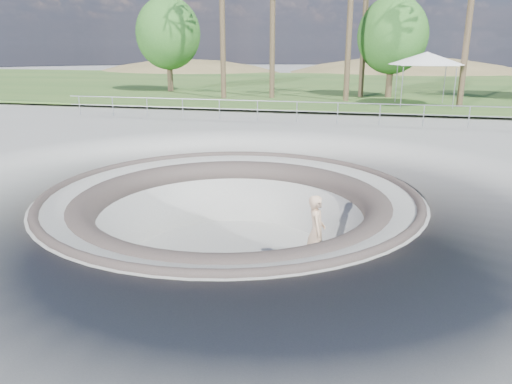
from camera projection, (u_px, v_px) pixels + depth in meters
ground at (231, 193)px, 13.66m from camera, size 180.00×180.00×0.00m
skate_bowl at (232, 255)px, 14.18m from camera, size 14.00×14.00×4.10m
grass_strip at (333, 86)px, 45.32m from camera, size 180.00×36.00×0.12m
distant_hills at (372, 126)px, 68.20m from camera, size 103.20×45.00×28.60m
safety_railing at (297, 112)px, 24.66m from camera, size 25.00×0.06×1.03m
skateboard at (315, 267)px, 13.43m from camera, size 0.83×0.35×0.08m
skater at (316, 232)px, 13.14m from camera, size 0.60×0.80×1.99m
canopy_white at (426, 58)px, 29.89m from camera, size 6.25×6.25×3.16m
bushy_tree_left at (168, 34)px, 38.22m from camera, size 4.99×4.54×7.20m
bushy_tree_mid at (393, 36)px, 34.00m from camera, size 4.76×4.33×6.87m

